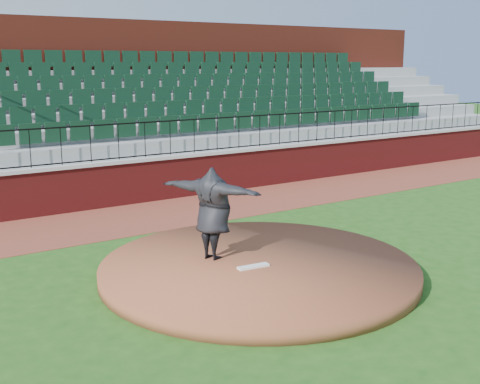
% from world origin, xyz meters
% --- Properties ---
extents(ground, '(90.00, 90.00, 0.00)m').
position_xyz_m(ground, '(0.00, 0.00, 0.00)').
color(ground, '#204B15').
rests_on(ground, ground).
extents(warning_track, '(34.00, 3.20, 0.01)m').
position_xyz_m(warning_track, '(0.00, 5.40, 0.01)').
color(warning_track, brown).
rests_on(warning_track, ground).
extents(field_wall, '(34.00, 0.35, 1.20)m').
position_xyz_m(field_wall, '(0.00, 7.00, 0.60)').
color(field_wall, maroon).
rests_on(field_wall, ground).
extents(wall_cap, '(34.00, 0.45, 0.10)m').
position_xyz_m(wall_cap, '(0.00, 7.00, 1.25)').
color(wall_cap, '#B7B7B7').
rests_on(wall_cap, field_wall).
extents(wall_railing, '(34.00, 0.05, 1.00)m').
position_xyz_m(wall_railing, '(0.00, 7.00, 1.80)').
color(wall_railing, black).
rests_on(wall_railing, wall_cap).
extents(seating_stands, '(34.00, 5.10, 4.60)m').
position_xyz_m(seating_stands, '(0.00, 9.72, 2.30)').
color(seating_stands, gray).
rests_on(seating_stands, ground).
extents(concourse_wall, '(34.00, 0.50, 5.50)m').
position_xyz_m(concourse_wall, '(0.00, 12.52, 2.75)').
color(concourse_wall, maroon).
rests_on(concourse_wall, ground).
extents(pitchers_mound, '(6.05, 6.05, 0.25)m').
position_xyz_m(pitchers_mound, '(-0.55, 0.03, 0.12)').
color(pitchers_mound, brown).
rests_on(pitchers_mound, ground).
extents(pitching_rubber, '(0.63, 0.22, 0.04)m').
position_xyz_m(pitching_rubber, '(-0.81, -0.15, 0.27)').
color(pitching_rubber, white).
rests_on(pitching_rubber, pitchers_mound).
extents(pitcher, '(1.47, 2.27, 1.80)m').
position_xyz_m(pitcher, '(-1.13, 0.75, 1.15)').
color(pitcher, black).
rests_on(pitcher, pitchers_mound).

